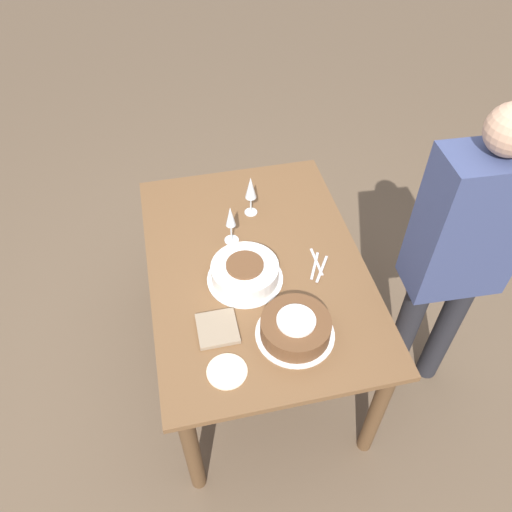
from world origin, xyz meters
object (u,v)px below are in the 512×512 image
at_px(cake_front_chocolate, 295,328).
at_px(person_cutting, 461,249).
at_px(cake_center_white, 245,272).
at_px(wine_glass_near, 251,189).
at_px(wine_glass_far, 231,219).

distance_m(cake_front_chocolate, person_cutting, 0.76).
xyz_separation_m(cake_center_white, cake_front_chocolate, (-0.33, -0.14, 0.00)).
bearing_deg(wine_glass_near, wine_glass_far, 143.16).
bearing_deg(person_cutting, cake_front_chocolate, 11.86).
xyz_separation_m(cake_front_chocolate, wine_glass_far, (0.58, 0.15, 0.10)).
relative_size(cake_front_chocolate, person_cutting, 0.20).
relative_size(wine_glass_near, wine_glass_far, 1.05).
relative_size(cake_center_white, wine_glass_near, 1.52).
bearing_deg(wine_glass_near, person_cutting, -130.75).
height_order(cake_center_white, wine_glass_near, wine_glass_near).
distance_m(wine_glass_near, person_cutting, 0.99).
bearing_deg(person_cutting, wine_glass_near, -37.88).
bearing_deg(wine_glass_near, cake_front_chocolate, -178.29).
distance_m(wine_glass_near, wine_glass_far, 0.22).
distance_m(cake_front_chocolate, wine_glass_near, 0.77).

